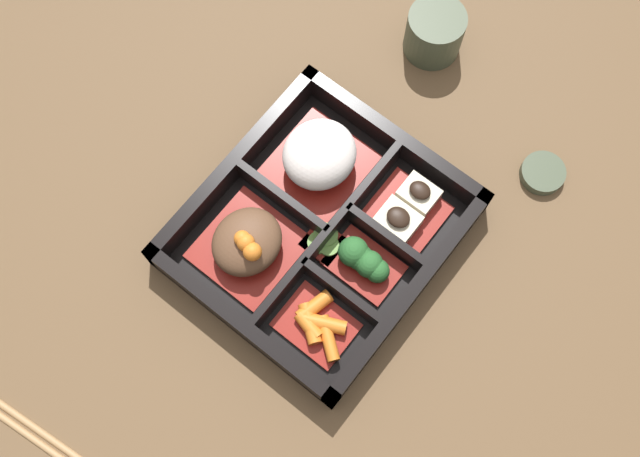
{
  "coord_description": "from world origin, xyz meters",
  "views": [
    {
      "loc": [
        -0.19,
        -0.15,
        0.76
      ],
      "look_at": [
        0.0,
        0.0,
        0.03
      ],
      "focal_mm": 42.0,
      "sensor_mm": 36.0,
      "label": 1
    }
  ],
  "objects": [
    {
      "name": "bento_base",
      "position": [
        0.0,
        0.0,
        0.01
      ],
      "size": [
        0.27,
        0.24,
        0.01
      ],
      "color": "black",
      "rests_on": "ground_plane"
    },
    {
      "name": "bento_rim",
      "position": [
        -0.0,
        -0.0,
        0.02
      ],
      "size": [
        0.27,
        0.24,
        0.04
      ],
      "color": "black",
      "rests_on": "ground_plane"
    },
    {
      "name": "bowl_pickles",
      "position": [
        -0.01,
        -0.01,
        0.02
      ],
      "size": [
        0.04,
        0.04,
        0.01
      ],
      "color": "maroon",
      "rests_on": "bento_base"
    },
    {
      "name": "ground_plane",
      "position": [
        0.0,
        0.0,
        0.0
      ],
      "size": [
        3.0,
        3.0,
        0.0
      ],
      "primitive_type": "plane",
      "color": "brown"
    },
    {
      "name": "bowl_greens",
      "position": [
        -0.0,
        -0.05,
        0.03
      ],
      "size": [
        0.05,
        0.08,
        0.04
      ],
      "color": "maroon",
      "rests_on": "bento_base"
    },
    {
      "name": "bowl_tofu",
      "position": [
        0.07,
        -0.06,
        0.02
      ],
      "size": [
        0.07,
        0.08,
        0.03
      ],
      "color": "maroon",
      "rests_on": "bento_base"
    },
    {
      "name": "bowl_carrots",
      "position": [
        -0.08,
        -0.06,
        0.02
      ],
      "size": [
        0.06,
        0.08,
        0.02
      ],
      "color": "maroon",
      "rests_on": "bento_base"
    },
    {
      "name": "chopsticks",
      "position": [
        -0.33,
        0.06,
        0.0
      ],
      "size": [
        0.04,
        0.21,
        0.01
      ],
      "color": "#A87F51",
      "rests_on": "ground_plane"
    },
    {
      "name": "sauce_dish",
      "position": [
        0.21,
        -0.15,
        0.01
      ],
      "size": [
        0.05,
        0.05,
        0.01
      ],
      "color": "#424C38",
      "rests_on": "ground_plane"
    },
    {
      "name": "bowl_rice",
      "position": [
        0.06,
        0.05,
        0.04
      ],
      "size": [
        0.1,
        0.1,
        0.06
      ],
      "color": "maroon",
      "rests_on": "bento_base"
    },
    {
      "name": "bowl_stew",
      "position": [
        -0.06,
        0.05,
        0.03
      ],
      "size": [
        0.1,
        0.1,
        0.06
      ],
      "color": "maroon",
      "rests_on": "bento_base"
    },
    {
      "name": "tea_cup",
      "position": [
        0.26,
        0.04,
        0.03
      ],
      "size": [
        0.07,
        0.07,
        0.06
      ],
      "color": "#424C38",
      "rests_on": "ground_plane"
    }
  ]
}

